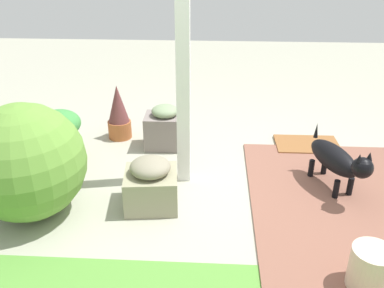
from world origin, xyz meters
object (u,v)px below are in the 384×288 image
Objects in this scene: stone_planter_mid at (151,184)px; terracotta_pot_spiky at (119,113)px; round_shrub at (26,162)px; terracotta_pot_broad at (60,131)px; doormat at (307,145)px; stone_planter_nearest at (165,128)px; porch_pillar at (183,64)px; dog at (337,160)px; ceramic_urn at (370,270)px.

terracotta_pot_spiky reaches higher than stone_planter_mid.
stone_planter_mid is 0.77× the size of terracotta_pot_spiky.
round_shrub reaches higher than stone_planter_mid.
stone_planter_mid is at bearing 142.40° from terracotta_pot_broad.
stone_planter_mid reaches higher than doormat.
stone_planter_nearest is at bearing -163.38° from terracotta_pot_broad.
porch_pillar is 2.95× the size of dog.
porch_pillar reaches higher than stone_planter_mid.
stone_planter_mid is 0.50× the size of round_shrub.
doormat is (-1.52, -1.19, -0.19)m from stone_planter_mid.
dog reaches higher than stone_planter_nearest.
doormat is at bearing 177.02° from terracotta_pot_spiky.
round_shrub is 1.52m from terracotta_pot_spiky.
doormat is at bearing -176.57° from stone_planter_nearest.
stone_planter_nearest is 0.64× the size of dog.
doormat is at bearing -151.28° from round_shrub.
porch_pillar is 4.63× the size of stone_planter_nearest.
terracotta_pot_spiky is at bearing -47.17° from porch_pillar.
terracotta_pot_spiky is 0.83× the size of dog.
stone_planter_nearest is 2.47m from ceramic_urn.
porch_pillar reaches higher than ceramic_urn.
stone_planter_mid is at bearing 112.87° from terracotta_pot_spiky.
porch_pillar is at bearing -5.33° from dog.
porch_pillar is 1.12m from stone_planter_nearest.
porch_pillar is 3.24× the size of doormat.
stone_planter_nearest is 0.58m from terracotta_pot_spiky.
terracotta_pot_spiky is at bearing -67.13° from stone_planter_mid.
porch_pillar is at bearing -117.79° from stone_planter_mid.
dog is (-1.34, 0.12, -0.79)m from porch_pillar.
ceramic_urn is at bearing 150.75° from stone_planter_mid.
stone_planter_nearest is at bearing 159.80° from terracotta_pot_spiky.
terracotta_pot_spiky is at bearing -2.98° from doormat.
porch_pillar is at bearing -45.60° from ceramic_urn.
dog is 2.43× the size of ceramic_urn.
stone_planter_nearest is at bearing -52.09° from ceramic_urn.
round_shrub is at bearing 10.85° from dog.
porch_pillar reaches higher than terracotta_pot_broad.
stone_planter_nearest is 1.76m from dog.
ceramic_urn is (0.07, 1.17, -0.15)m from dog.
porch_pillar is 1.54m from terracotta_pot_broad.
doormat is (-2.55, -0.40, -0.28)m from terracotta_pot_broad.
doormat is (-2.07, 0.11, -0.28)m from terracotta_pot_spiky.
dog reaches higher than stone_planter_mid.
porch_pillar is 1.56m from dog.
dog is (-2.61, 0.47, 0.01)m from terracotta_pot_broad.
terracotta_pot_spiky is 2.97m from ceramic_urn.
stone_planter_mid is at bearing -170.61° from round_shrub.
terracotta_pot_spiky is 2.09m from doormat.
stone_planter_nearest is (0.25, -0.65, -0.87)m from porch_pillar.
dog is 1.10× the size of doormat.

